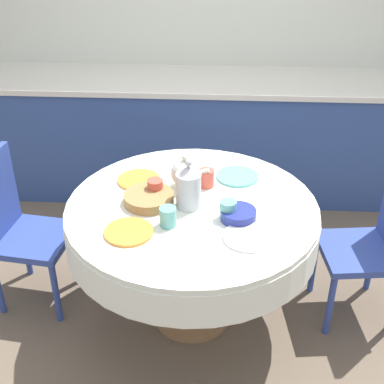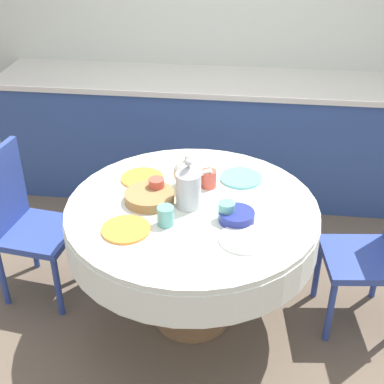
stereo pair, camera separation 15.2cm
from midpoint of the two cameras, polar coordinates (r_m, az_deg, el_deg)
name	(u,v)px [view 2 (the right image)]	position (r m, az deg, el deg)	size (l,w,h in m)	color
ground_plane	(192,315)	(3.19, 1.40, -13.03)	(12.00, 12.00, 0.00)	brown
wall_back	(222,14)	(4.19, 4.27, 18.37)	(7.00, 0.05, 2.60)	beige
kitchen_counter	(215,136)	(4.15, 3.55, 5.95)	(3.24, 0.64, 0.92)	#2D4784
dining_table	(192,226)	(2.78, 1.57, -3.63)	(1.30, 1.30, 0.76)	olive
chair_left	(379,246)	(3.04, 20.69, -5.44)	(0.44, 0.44, 0.93)	#2D428E
chair_right	(24,219)	(3.19, -16.16, -2.76)	(0.45, 0.45, 0.93)	#2D428E
plate_near_left	(126,229)	(2.54, -5.36, -4.03)	(0.23, 0.23, 0.01)	orange
cup_near_left	(166,216)	(2.55, -1.13, -2.59)	(0.08, 0.08, 0.10)	#5BA39E
plate_near_right	(244,239)	(2.48, 7.31, -5.05)	(0.23, 0.23, 0.01)	white
cup_near_right	(227,211)	(2.59, 5.38, -2.08)	(0.08, 0.08, 0.10)	#5BA39E
plate_far_left	(142,178)	(2.95, -3.86, 1.45)	(0.23, 0.23, 0.01)	orange
cup_far_left	(157,187)	(2.78, -2.23, 0.50)	(0.08, 0.08, 0.10)	#CC4C3D
plate_far_right	(241,178)	(2.96, 6.71, 1.48)	(0.23, 0.23, 0.01)	#60BCB7
cup_far_right	(209,179)	(2.86, 3.33, 1.40)	(0.08, 0.08, 0.10)	#CC4C3D
coffee_carafe	(188,187)	(2.65, 1.26, 0.54)	(0.13, 0.13, 0.27)	#B2B2B7
teapot	(188,173)	(2.83, 1.07, 2.01)	(0.21, 0.15, 0.20)	silver
bread_basket	(150,197)	(2.74, -2.97, -0.55)	(0.26, 0.26, 0.05)	olive
fruit_bowl	(237,216)	(2.60, 6.46, -2.63)	(0.17, 0.17, 0.05)	navy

